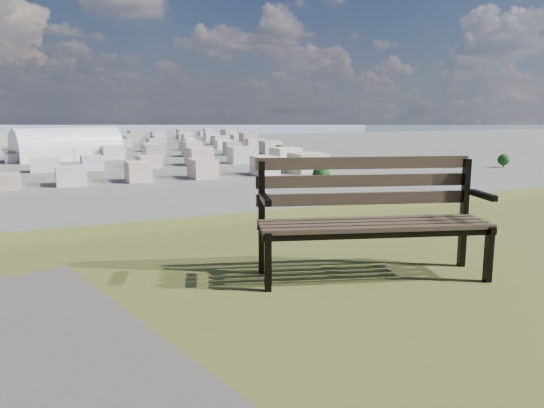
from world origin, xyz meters
name	(u,v)px	position (x,y,z in m)	size (l,w,h in m)	color
park_bench	(370,210)	(-0.14, 1.68, 25.55)	(1.95, 1.12, 0.97)	#413325
arena	(68,150)	(15.43, 306.95, 5.42)	(58.42, 35.86, 22.97)	silver
city_blocks	(35,145)	(0.00, 394.44, 3.50)	(395.00, 361.00, 7.00)	beige
bay_water	(31,128)	(0.00, 900.00, 0.00)	(2400.00, 700.00, 0.12)	#8393A6
far_hills	(1,111)	(-60.92, 1402.93, 25.47)	(2050.00, 340.00, 60.00)	#868EA7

